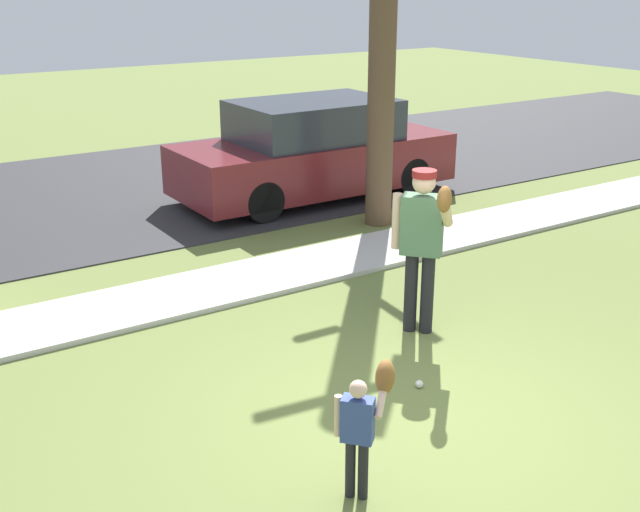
% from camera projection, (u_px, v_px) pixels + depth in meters
% --- Properties ---
extents(ground_plane, '(48.00, 48.00, 0.00)m').
position_uv_depth(ground_plane, '(232.00, 289.00, 9.53)').
color(ground_plane, olive).
extents(sidewalk_strip, '(36.00, 1.20, 0.06)m').
position_uv_depth(sidewalk_strip, '(228.00, 284.00, 9.60)').
color(sidewalk_strip, beige).
rests_on(sidewalk_strip, ground).
extents(road_surface, '(36.00, 6.80, 0.02)m').
position_uv_depth(road_surface, '(97.00, 195.00, 13.54)').
color(road_surface, '#2D2D30').
rests_on(road_surface, ground).
extents(person_adult, '(0.53, 0.88, 1.76)m').
position_uv_depth(person_adult, '(423.00, 235.00, 8.00)').
color(person_adult, black).
rests_on(person_adult, ground).
extents(person_child, '(0.54, 0.32, 1.00)m').
position_uv_depth(person_child, '(366.00, 414.00, 5.59)').
color(person_child, black).
rests_on(person_child, ground).
extents(baseball, '(0.07, 0.07, 0.07)m').
position_uv_depth(baseball, '(419.00, 384.00, 7.24)').
color(baseball, white).
rests_on(baseball, ground).
extents(street_tree_near, '(1.85, 1.89, 5.91)m').
position_uv_depth(street_tree_near, '(384.00, 11.00, 10.98)').
color(street_tree_near, brown).
rests_on(street_tree_near, ground).
extents(parked_suv_maroon, '(4.70, 1.90, 1.63)m').
position_uv_depth(parked_suv_maroon, '(314.00, 151.00, 13.21)').
color(parked_suv_maroon, maroon).
rests_on(parked_suv_maroon, road_surface).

